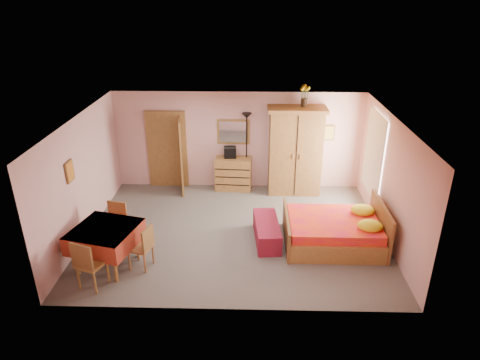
{
  "coord_description": "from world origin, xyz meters",
  "views": [
    {
      "loc": [
        0.33,
        -8.21,
        4.97
      ],
      "look_at": [
        0.1,
        0.3,
        1.15
      ],
      "focal_mm": 32.0,
      "sensor_mm": 36.0,
      "label": 1
    }
  ],
  "objects_px": {
    "chair_east": "(140,247)",
    "sunflower_vase": "(304,95)",
    "floor_lamp": "(246,152)",
    "chair_south": "(91,263)",
    "wardrobe": "(295,151)",
    "bed": "(333,224)",
    "chest_of_drawers": "(233,174)",
    "wall_mirror": "(233,132)",
    "dining_table": "(107,247)",
    "chair_west": "(70,245)",
    "bench": "(267,231)",
    "stereo": "(230,152)",
    "chair_north": "(114,226)"
  },
  "relations": [
    {
      "from": "wardrobe",
      "to": "chair_south",
      "type": "distance_m",
      "value": 5.74
    },
    {
      "from": "sunflower_vase",
      "to": "chest_of_drawers",
      "type": "bearing_deg",
      "value": 178.64
    },
    {
      "from": "chest_of_drawers",
      "to": "chair_south",
      "type": "distance_m",
      "value": 4.83
    },
    {
      "from": "wardrobe",
      "to": "bed",
      "type": "bearing_deg",
      "value": -77.26
    },
    {
      "from": "chest_of_drawers",
      "to": "wardrobe",
      "type": "height_order",
      "value": "wardrobe"
    },
    {
      "from": "sunflower_vase",
      "to": "chair_south",
      "type": "bearing_deg",
      "value": -134.8
    },
    {
      "from": "wardrobe",
      "to": "bed",
      "type": "height_order",
      "value": "wardrobe"
    },
    {
      "from": "chest_of_drawers",
      "to": "dining_table",
      "type": "xyz_separation_m",
      "value": [
        -2.3,
        -3.57,
        -0.03
      ]
    },
    {
      "from": "chest_of_drawers",
      "to": "floor_lamp",
      "type": "xyz_separation_m",
      "value": [
        0.35,
        0.07,
        0.6
      ]
    },
    {
      "from": "chair_east",
      "to": "chest_of_drawers",
      "type": "bearing_deg",
      "value": -8.94
    },
    {
      "from": "bed",
      "to": "bench",
      "type": "distance_m",
      "value": 1.41
    },
    {
      "from": "stereo",
      "to": "sunflower_vase",
      "type": "distance_m",
      "value": 2.41
    },
    {
      "from": "floor_lamp",
      "to": "bed",
      "type": "height_order",
      "value": "floor_lamp"
    },
    {
      "from": "wall_mirror",
      "to": "stereo",
      "type": "bearing_deg",
      "value": -116.06
    },
    {
      "from": "stereo",
      "to": "chair_east",
      "type": "bearing_deg",
      "value": -113.08
    },
    {
      "from": "bed",
      "to": "chair_east",
      "type": "xyz_separation_m",
      "value": [
        -3.85,
        -0.94,
        -0.03
      ]
    },
    {
      "from": "dining_table",
      "to": "chair_east",
      "type": "xyz_separation_m",
      "value": [
        0.66,
        -0.03,
        0.03
      ]
    },
    {
      "from": "wardrobe",
      "to": "chair_east",
      "type": "bearing_deg",
      "value": -133.45
    },
    {
      "from": "chair_east",
      "to": "chair_south",
      "type": "bearing_deg",
      "value": 145.16
    },
    {
      "from": "bed",
      "to": "bench",
      "type": "height_order",
      "value": "bed"
    },
    {
      "from": "bed",
      "to": "chair_west",
      "type": "distance_m",
      "value": 5.29
    },
    {
      "from": "bed",
      "to": "chair_west",
      "type": "bearing_deg",
      "value": -169.6
    },
    {
      "from": "wall_mirror",
      "to": "chair_south",
      "type": "xyz_separation_m",
      "value": [
        -2.37,
        -4.41,
        -1.06
      ]
    },
    {
      "from": "wall_mirror",
      "to": "dining_table",
      "type": "xyz_separation_m",
      "value": [
        -2.3,
        -3.78,
        -1.13
      ]
    },
    {
      "from": "wall_mirror",
      "to": "chair_north",
      "type": "bearing_deg",
      "value": -125.78
    },
    {
      "from": "dining_table",
      "to": "floor_lamp",
      "type": "bearing_deg",
      "value": 54.0
    },
    {
      "from": "floor_lamp",
      "to": "chair_west",
      "type": "distance_m",
      "value": 4.99
    },
    {
      "from": "stereo",
      "to": "dining_table",
      "type": "xyz_separation_m",
      "value": [
        -2.21,
        -3.62,
        -0.62
      ]
    },
    {
      "from": "chair_west",
      "to": "stereo",
      "type": "bearing_deg",
      "value": 141.97
    },
    {
      "from": "floor_lamp",
      "to": "chair_south",
      "type": "bearing_deg",
      "value": -122.46
    },
    {
      "from": "wall_mirror",
      "to": "sunflower_vase",
      "type": "xyz_separation_m",
      "value": [
        1.76,
        -0.25,
        1.02
      ]
    },
    {
      "from": "bench",
      "to": "dining_table",
      "type": "xyz_separation_m",
      "value": [
        -3.12,
        -1.0,
        0.2
      ]
    },
    {
      "from": "bed",
      "to": "chair_south",
      "type": "relative_size",
      "value": 2.07
    },
    {
      "from": "floor_lamp",
      "to": "chair_south",
      "type": "height_order",
      "value": "floor_lamp"
    },
    {
      "from": "wall_mirror",
      "to": "chair_west",
      "type": "distance_m",
      "value": 4.96
    },
    {
      "from": "chair_east",
      "to": "sunflower_vase",
      "type": "bearing_deg",
      "value": -28.17
    },
    {
      "from": "wall_mirror",
      "to": "sunflower_vase",
      "type": "height_order",
      "value": "sunflower_vase"
    },
    {
      "from": "wardrobe",
      "to": "bench",
      "type": "height_order",
      "value": "wardrobe"
    },
    {
      "from": "bench",
      "to": "chair_east",
      "type": "bearing_deg",
      "value": -157.35
    },
    {
      "from": "wall_mirror",
      "to": "chair_east",
      "type": "distance_m",
      "value": 4.29
    },
    {
      "from": "floor_lamp",
      "to": "bench",
      "type": "bearing_deg",
      "value": -79.78
    },
    {
      "from": "stereo",
      "to": "chair_north",
      "type": "distance_m",
      "value": 3.73
    },
    {
      "from": "floor_lamp",
      "to": "chair_north",
      "type": "relative_size",
      "value": 2.24
    },
    {
      "from": "bed",
      "to": "floor_lamp",
      "type": "bearing_deg",
      "value": 124.57
    },
    {
      "from": "wall_mirror",
      "to": "floor_lamp",
      "type": "bearing_deg",
      "value": -20.41
    },
    {
      "from": "wardrobe",
      "to": "chair_west",
      "type": "xyz_separation_m",
      "value": [
        -4.6,
        -3.48,
        -0.68
      ]
    },
    {
      "from": "chair_east",
      "to": "wall_mirror",
      "type": "bearing_deg",
      "value": -7.74
    },
    {
      "from": "sunflower_vase",
      "to": "chair_north",
      "type": "xyz_separation_m",
      "value": [
        -4.13,
        -2.81,
        -2.11
      ]
    },
    {
      "from": "bed",
      "to": "chair_west",
      "type": "xyz_separation_m",
      "value": [
        -5.21,
        -0.92,
        -0.0
      ]
    },
    {
      "from": "wardrobe",
      "to": "floor_lamp",
      "type": "bearing_deg",
      "value": 171.45
    }
  ]
}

